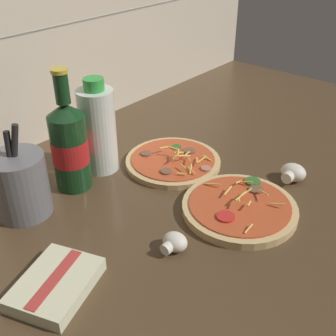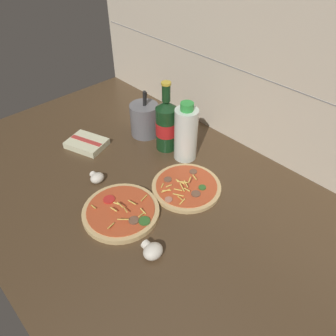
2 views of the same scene
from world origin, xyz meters
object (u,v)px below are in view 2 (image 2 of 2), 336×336
at_px(pizza_near, 121,211).
at_px(dish_towel, 87,143).
at_px(beer_bottle, 166,125).
at_px(mushroom_left, 152,251).
at_px(utensil_crock, 144,119).
at_px(pizza_far, 186,187).
at_px(mushroom_right, 97,178).
at_px(oil_bottle, 186,133).

relative_size(pizza_near, dish_towel, 1.39).
bearing_deg(beer_bottle, mushroom_left, -47.50).
distance_m(beer_bottle, mushroom_left, 0.48).
relative_size(beer_bottle, utensil_crock, 1.38).
bearing_deg(pizza_near, pizza_far, 75.34).
distance_m(pizza_near, beer_bottle, 0.37).
height_order(beer_bottle, dish_towel, beer_bottle).
distance_m(utensil_crock, dish_towel, 0.23).
distance_m(beer_bottle, dish_towel, 0.31).
bearing_deg(pizza_far, mushroom_right, -140.07).
relative_size(pizza_near, utensil_crock, 1.21).
distance_m(pizza_far, utensil_crock, 0.35).
relative_size(oil_bottle, mushroom_right, 4.42).
height_order(utensil_crock, dish_towel, utensil_crock).
relative_size(pizza_near, oil_bottle, 1.05).
bearing_deg(dish_towel, beer_bottle, 45.45).
bearing_deg(utensil_crock, mushroom_left, -38.35).
xyz_separation_m(pizza_far, mushroom_right, (-0.22, -0.19, 0.01)).
bearing_deg(pizza_near, utensil_crock, 130.13).
bearing_deg(dish_towel, oil_bottle, 36.96).
relative_size(pizza_far, dish_towel, 1.35).
distance_m(oil_bottle, utensil_crock, 0.21).
xyz_separation_m(beer_bottle, oil_bottle, (0.09, 0.01, 0.00)).
xyz_separation_m(pizza_near, pizza_far, (0.06, 0.22, -0.00)).
xyz_separation_m(pizza_near, utensil_crock, (-0.27, 0.32, 0.05)).
height_order(pizza_far, dish_towel, pizza_far).
bearing_deg(mushroom_left, mushroom_right, 170.48).
bearing_deg(pizza_far, dish_towel, -165.72).
height_order(pizza_far, mushroom_right, pizza_far).
relative_size(mushroom_left, dish_towel, 0.35).
bearing_deg(dish_towel, mushroom_right, -23.44).
height_order(mushroom_right, utensil_crock, utensil_crock).
relative_size(mushroom_left, mushroom_right, 1.19).
bearing_deg(oil_bottle, utensil_crock, -177.45).
relative_size(beer_bottle, mushroom_left, 4.47).
bearing_deg(dish_towel, pizza_far, 14.28).
bearing_deg(utensil_crock, beer_bottle, -0.46).
bearing_deg(mushroom_right, oil_bottle, 71.03).
bearing_deg(dish_towel, utensil_crock, 68.21).
relative_size(mushroom_right, dish_towel, 0.30).
xyz_separation_m(pizza_near, oil_bottle, (-0.06, 0.33, 0.09)).
bearing_deg(mushroom_right, pizza_far, 39.93).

